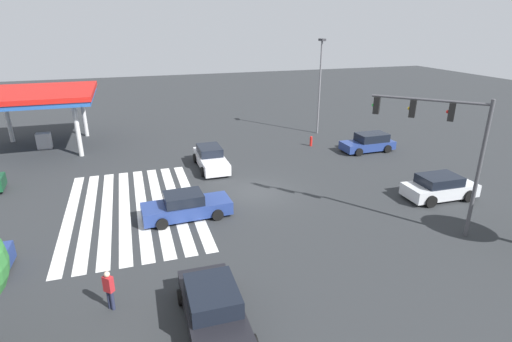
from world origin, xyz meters
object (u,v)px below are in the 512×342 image
at_px(car_4, 369,143).
at_px(car_5, 440,187).
at_px(car_3, 186,206).
at_px(car_6, 214,309).
at_px(street_light_pole_a, 320,79).
at_px(fire_hydrant, 311,141).
at_px(traffic_signal_mast, 443,134).
at_px(pedestrian, 109,288).
at_px(car_2, 211,158).

height_order(car_4, car_5, same).
bearing_deg(car_3, car_6, -94.64).
xyz_separation_m(car_5, car_6, (6.36, -15.08, -0.04)).
bearing_deg(car_6, car_5, 113.68).
height_order(car_4, street_light_pole_a, street_light_pole_a).
relative_size(car_5, fire_hydrant, 5.03).
bearing_deg(traffic_signal_mast, car_6, 61.42).
height_order(car_6, fire_hydrant, car_6).
relative_size(car_4, fire_hydrant, 5.01).
height_order(car_3, pedestrian, pedestrian).
distance_m(car_5, street_light_pole_a, 16.30).
relative_size(pedestrian, street_light_pole_a, 0.19).
height_order(car_4, pedestrian, pedestrian).
bearing_deg(pedestrian, traffic_signal_mast, -39.97).
bearing_deg(car_6, car_3, 178.59).
relative_size(traffic_signal_mast, car_5, 1.56).
height_order(car_5, pedestrian, pedestrian).
bearing_deg(car_4, pedestrian, 34.21).
relative_size(traffic_signal_mast, car_6, 1.38).
height_order(car_2, car_5, car_2).
distance_m(car_4, fire_hydrant, 4.72).
bearing_deg(street_light_pole_a, pedestrian, -42.16).
height_order(street_light_pole_a, fire_hydrant, street_light_pole_a).
xyz_separation_m(traffic_signal_mast, car_3, (-4.96, -11.65, -4.31)).
bearing_deg(pedestrian, car_4, -10.73).
bearing_deg(car_2, car_3, -21.48).
distance_m(pedestrian, fire_hydrant, 22.84).
xyz_separation_m(car_4, street_light_pole_a, (-6.31, -1.51, 4.38)).
relative_size(car_6, pedestrian, 3.06).
bearing_deg(car_6, fire_hydrant, 146.92).
height_order(car_3, car_4, car_4).
height_order(car_2, car_6, car_2).
distance_m(car_2, pedestrian, 15.34).
bearing_deg(car_6, pedestrian, -119.36).
relative_size(traffic_signal_mast, car_3, 1.42).
xyz_separation_m(car_3, fire_hydrant, (-9.96, 12.07, -0.22)).
relative_size(street_light_pole_a, fire_hydrant, 9.92).
relative_size(car_2, pedestrian, 3.04).
bearing_deg(fire_hydrant, car_2, -74.06).
distance_m(car_5, pedestrian, 19.02).
distance_m(car_6, street_light_pole_a, 26.90).
distance_m(car_4, pedestrian, 24.01).
bearing_deg(car_4, car_6, 43.35).
height_order(car_6, street_light_pole_a, street_light_pole_a).
distance_m(car_4, car_5, 9.46).
distance_m(traffic_signal_mast, car_4, 13.63).
xyz_separation_m(car_3, car_5, (2.13, 14.75, 0.06)).
xyz_separation_m(street_light_pole_a, fire_hydrant, (3.61, -2.35, -4.64)).
height_order(car_5, car_6, car_6).
relative_size(car_4, car_5, 0.99).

